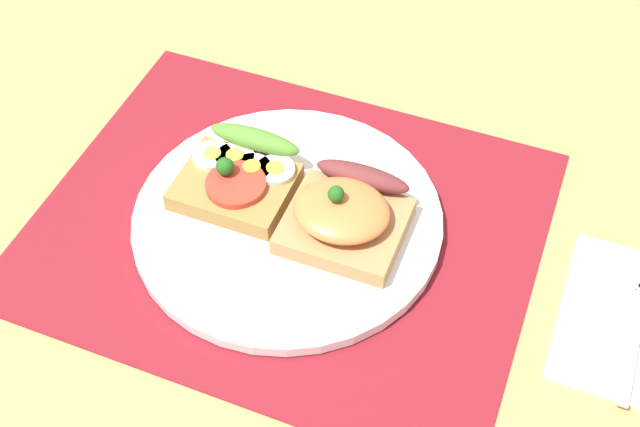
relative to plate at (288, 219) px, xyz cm
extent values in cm
cube|color=tan|center=(0.00, 0.00, -2.44)|extent=(120.00, 90.00, 3.20)
cube|color=maroon|center=(0.00, 0.00, -0.69)|extent=(42.46, 34.50, 0.30)
cylinder|color=white|center=(0.00, 0.00, 0.00)|extent=(26.67, 26.67, 1.08)
cube|color=olive|center=(-5.19, 0.66, 1.40)|extent=(9.74, 7.95, 1.72)
cylinder|color=red|center=(-4.70, -0.48, 2.56)|extent=(5.22, 5.22, 0.60)
ellipsoid|color=#50852E|center=(-5.19, 5.04, 3.16)|extent=(8.58, 2.20, 1.80)
sphere|color=#1E5919|center=(-5.96, 0.66, 3.66)|extent=(1.60, 1.60, 1.60)
cylinder|color=white|center=(-8.11, 2.39, 2.51)|extent=(3.45, 3.45, 0.50)
cylinder|color=yellow|center=(-8.11, 2.39, 2.84)|extent=(1.55, 1.55, 0.16)
cylinder|color=white|center=(-6.16, 2.91, 2.51)|extent=(3.45, 3.45, 0.50)
cylinder|color=yellow|center=(-6.16, 2.91, 2.84)|extent=(1.55, 1.55, 0.16)
cylinder|color=white|center=(-4.21, 2.20, 2.51)|extent=(3.45, 3.45, 0.50)
cylinder|color=yellow|center=(-4.21, 2.20, 2.84)|extent=(1.55, 1.55, 0.16)
cylinder|color=white|center=(-2.26, 2.81, 2.51)|extent=(3.45, 3.45, 0.50)
cylinder|color=yellow|center=(-2.26, 2.81, 2.84)|extent=(1.55, 1.55, 0.16)
cube|color=#AC7B4B|center=(5.19, -0.45, 1.37)|extent=(9.83, 8.81, 1.66)
ellipsoid|color=orange|center=(4.90, 0.02, 3.28)|extent=(8.06, 7.05, 2.17)
ellipsoid|color=maroon|center=(5.19, 4.35, 3.10)|extent=(8.36, 2.20, 1.80)
sphere|color=#1E5919|center=(4.39, 0.15, 5.06)|extent=(1.40, 1.40, 1.40)
cube|color=#B7B7BC|center=(29.52, -1.67, -0.08)|extent=(0.80, 11.50, 0.32)
cube|color=#B7B7BC|center=(28.87, 6.28, -0.08)|extent=(0.32, 2.80, 0.32)
camera|label=1|loc=(19.56, -42.21, 55.27)|focal=47.06mm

